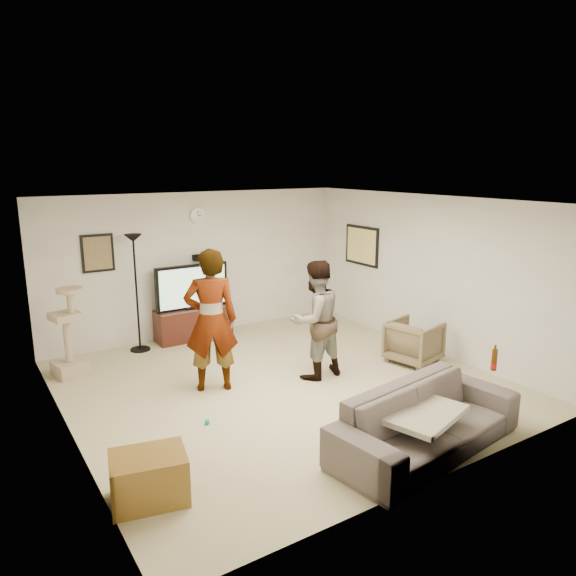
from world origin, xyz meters
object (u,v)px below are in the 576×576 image
person_left (211,320)px  sofa (427,420)px  side_table (149,478)px  tv_stand (194,323)px  beer_bottle (494,360)px  person_right (315,320)px  armchair (414,342)px  tv (192,287)px  floor_lamp (137,294)px  cat_tree (67,332)px

person_left → sofa: (1.23, -2.67, -0.63)m
side_table → tv_stand: bearing=62.1°
beer_bottle → person_right: bearing=111.3°
armchair → tv: bearing=26.4°
beer_bottle → armchair: size_ratio=0.35×
floor_lamp → person_right: floor_lamp is taller
tv → armchair: tv is taller
armchair → person_left: bearing=62.8°
sofa → beer_bottle: size_ratio=9.16×
floor_lamp → cat_tree: 1.31m
beer_bottle → floor_lamp: bearing=119.3°
person_left → beer_bottle: bearing=152.0°
cat_tree → person_right: person_right is taller
armchair → side_table: (-4.54, -1.19, -0.10)m
tv → person_right: (0.77, -2.53, -0.08)m
floor_lamp → beer_bottle: (2.64, -4.71, -0.15)m
cat_tree → beer_bottle: size_ratio=5.17×
sofa → armchair: 2.61m
sofa → beer_bottle: beer_bottle is taller
floor_lamp → cat_tree: (-1.18, -0.50, -0.30)m
person_right → sofa: 2.33m
tv_stand → person_right: size_ratio=0.77×
person_left → armchair: size_ratio=2.68×
floor_lamp → person_left: 2.07m
person_right → armchair: 1.72m
tv_stand → person_right: bearing=-73.0°
beer_bottle → side_table: 3.93m
tv_stand → cat_tree: (-2.16, -0.59, 0.38)m
tv_stand → tv: (0.00, 0.00, 0.65)m
tv_stand → side_table: bearing=-117.9°
tv → armchair: (2.38, -2.88, -0.60)m
person_left → beer_bottle: size_ratio=7.68×
floor_lamp → sofa: floor_lamp is taller
side_table → person_left: bearing=51.8°
person_right → tv: bearing=-77.1°
floor_lamp → side_table: floor_lamp is taller
side_table → person_right: bearing=27.8°
tv → sofa: tv is taller
person_left → armchair: (3.00, -0.75, -0.63)m
floor_lamp → armchair: (3.36, -2.79, -0.62)m
cat_tree → floor_lamp: bearing=22.9°
armchair → cat_tree: bearing=50.1°
sofa → side_table: (-2.76, 0.72, -0.11)m
floor_lamp → person_right: bearing=-54.3°
tv_stand → beer_bottle: beer_bottle is taller
person_left → side_table: bearing=73.2°
cat_tree → sofa: (2.76, -4.21, -0.31)m
cat_tree → person_left: 2.20m
floor_lamp → side_table: 4.22m
tv_stand → beer_bottle: 5.10m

